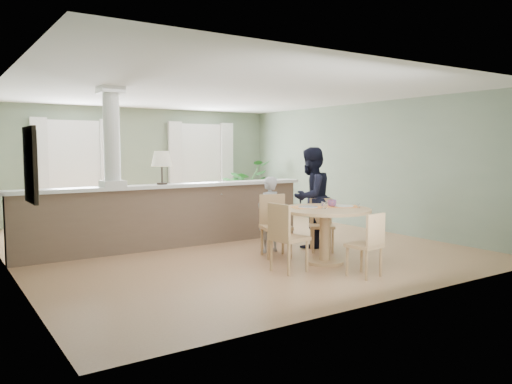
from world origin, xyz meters
TOP-DOWN VIEW (x-y plane):
  - ground at (0.00, 0.00)m, footprint 8.00×8.00m
  - room_shell at (-0.03, 0.63)m, footprint 7.02×8.02m
  - pony_wall at (-0.99, 0.20)m, footprint 5.32×0.38m
  - sofa at (-1.03, 1.98)m, footprint 2.97×1.26m
  - houseplant at (2.50, 3.19)m, footprint 1.55×1.43m
  - dining_table at (0.56, -2.16)m, footprint 1.37×1.37m
  - chair_far_boy at (0.21, -1.35)m, footprint 0.56×0.56m
  - chair_far_man at (1.12, -1.43)m, footprint 0.55×0.55m
  - chair_near at (0.49, -3.13)m, footprint 0.44×0.44m
  - chair_side at (-0.28, -2.30)m, footprint 0.49×0.49m
  - child_person at (0.30, -1.06)m, footprint 0.51×0.38m
  - man_person at (1.16, -1.11)m, footprint 1.00×0.88m

SIDE VIEW (x-z plane):
  - ground at x=0.00m, z-range 0.00..0.00m
  - sofa at x=-1.03m, z-range 0.00..0.85m
  - chair_near at x=0.49m, z-range 0.04..0.91m
  - chair_far_man at x=1.12m, z-range 0.05..0.92m
  - chair_side at x=-0.28m, z-range 0.05..1.02m
  - chair_far_boy at x=0.21m, z-range 0.05..1.04m
  - child_person at x=0.30m, z-range 0.00..1.26m
  - dining_table at x=0.56m, z-range 0.19..1.13m
  - pony_wall at x=-0.99m, z-range -0.64..2.06m
  - houseplant at x=2.50m, z-range 0.00..1.42m
  - man_person at x=1.16m, z-range 0.00..1.75m
  - room_shell at x=-0.03m, z-range 0.46..3.17m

